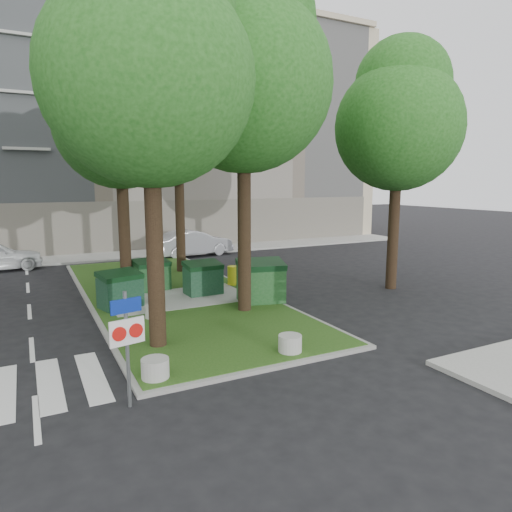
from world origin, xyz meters
TOP-DOWN VIEW (x-y plane):
  - ground at (0.00, 0.00)m, footprint 120.00×120.00m
  - median_island at (0.50, 8.00)m, footprint 6.00×16.00m
  - median_kerb at (0.50, 8.00)m, footprint 6.30×16.30m
  - building_sidewalk at (0.00, 18.50)m, footprint 42.00×3.00m
  - zebra_crossing at (-3.75, 1.50)m, footprint 5.00×3.00m
  - apartment_building at (0.00, 26.00)m, footprint 41.00×12.00m
  - tree_median_near_left at (-1.41, 2.56)m, footprint 5.20×5.20m
  - tree_median_near_right at (2.09, 4.56)m, footprint 5.60×5.60m
  - tree_median_mid at (-0.91, 9.06)m, footprint 4.80×4.80m
  - tree_median_far at (2.29, 12.06)m, footprint 5.80×5.80m
  - tree_street_right at (9.09, 5.06)m, footprint 5.00×5.00m
  - dumpster_a at (-1.67, 6.71)m, footprint 1.59×1.31m
  - dumpster_b at (-0.07, 8.76)m, footprint 1.47×1.12m
  - dumpster_c at (1.53, 7.21)m, footprint 1.42×1.02m
  - dumpster_d at (3.00, 5.22)m, footprint 1.88×1.52m
  - bollard_left at (-2.10, 0.50)m, footprint 0.61×0.61m
  - bollard_right at (1.37, 0.50)m, footprint 0.60×0.60m
  - bollard_mid at (-0.95, 5.00)m, footprint 0.58×0.58m
  - litter_bin at (3.20, 8.14)m, footprint 0.45×0.45m
  - traffic_sign_pole at (-2.84, -0.34)m, footprint 0.70×0.18m
  - car_silver at (4.47, 16.74)m, footprint 4.90×2.28m

SIDE VIEW (x-z plane):
  - ground at x=0.00m, z-range 0.00..0.00m
  - zebra_crossing at x=-3.75m, z-range 0.00..0.01m
  - median_kerb at x=0.50m, z-range 0.00..0.10m
  - median_island at x=0.50m, z-range 0.00..0.12m
  - building_sidewalk at x=0.00m, z-range 0.00..0.12m
  - bollard_mid at x=-0.95m, z-range 0.12..0.54m
  - bollard_right at x=1.37m, z-range 0.12..0.55m
  - bollard_left at x=-2.10m, z-range 0.12..0.56m
  - litter_bin at x=3.20m, z-range 0.12..0.90m
  - dumpster_b at x=-0.07m, z-range 0.09..1.35m
  - dumpster_c at x=1.53m, z-range 0.09..1.37m
  - dumpster_a at x=-1.67m, z-range 0.09..1.37m
  - car_silver at x=4.47m, z-range 0.00..1.56m
  - dumpster_d at x=3.00m, z-range 0.09..1.62m
  - traffic_sign_pole at x=-2.84m, z-range 0.33..2.68m
  - tree_median_mid at x=-0.91m, z-range 1.98..11.97m
  - tree_street_right at x=9.09m, z-range 1.95..12.02m
  - tree_median_near_left at x=-1.41m, z-range 2.05..12.58m
  - tree_median_near_right at x=2.09m, z-range 2.26..13.72m
  - apartment_building at x=0.00m, z-range 0.00..16.00m
  - tree_median_far at x=2.29m, z-range 2.36..14.28m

